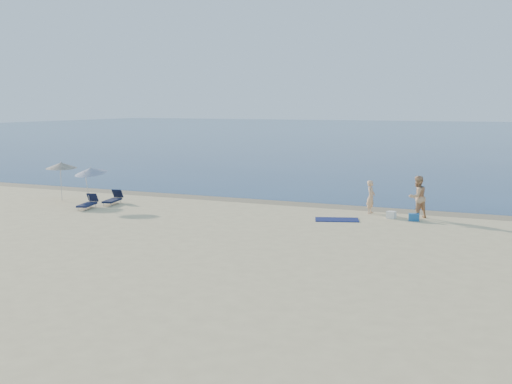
# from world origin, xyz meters

# --- Properties ---
(ground) EXTENTS (160.00, 160.00, 0.00)m
(ground) POSITION_xyz_m (0.00, 0.00, 0.00)
(ground) COLOR beige
(ground) RESTS_ON ground
(sea) EXTENTS (240.00, 160.00, 0.01)m
(sea) POSITION_xyz_m (0.00, 100.00, 0.00)
(sea) COLOR #0D264E
(sea) RESTS_ON ground
(wet_sand_strip) EXTENTS (240.00, 1.60, 0.00)m
(wet_sand_strip) POSITION_xyz_m (0.00, 19.40, 0.00)
(wet_sand_strip) COLOR #847254
(wet_sand_strip) RESTS_ON ground
(person_left) EXTENTS (0.40, 0.59, 1.56)m
(person_left) POSITION_xyz_m (4.32, 18.09, 0.78)
(person_left) COLOR #E4AC80
(person_left) RESTS_ON ground
(person_right) EXTENTS (1.15, 1.19, 1.93)m
(person_right) POSITION_xyz_m (6.54, 17.68, 0.96)
(person_right) COLOR tan
(person_right) RESTS_ON ground
(beach_towel) EXTENTS (2.16, 1.63, 0.03)m
(beach_towel) POSITION_xyz_m (3.37, 15.76, 0.02)
(beach_towel) COLOR #0E1548
(beach_towel) RESTS_ON ground
(white_bag) EXTENTS (0.43, 0.38, 0.32)m
(white_bag) POSITION_xyz_m (5.49, 17.16, 0.16)
(white_bag) COLOR white
(white_bag) RESTS_ON ground
(blue_cooler) EXTENTS (0.52, 0.42, 0.33)m
(blue_cooler) POSITION_xyz_m (6.54, 16.93, 0.16)
(blue_cooler) COLOR #1C589B
(blue_cooler) RESTS_ON ground
(umbrella_near) EXTENTS (1.86, 1.88, 2.11)m
(umbrella_near) POSITION_xyz_m (-9.08, 14.47, 1.80)
(umbrella_near) COLOR silver
(umbrella_near) RESTS_ON ground
(umbrella_far) EXTENTS (2.11, 2.11, 2.14)m
(umbrella_far) POSITION_xyz_m (-11.66, 15.33, 1.89)
(umbrella_far) COLOR silver
(umbrella_far) RESTS_ON ground
(lounger_left) EXTENTS (0.85, 1.66, 0.70)m
(lounger_left) POSITION_xyz_m (-8.49, 15.45, 0.25)
(lounger_left) COLOR #121732
(lounger_left) RESTS_ON ground
(lounger_right) EXTENTS (0.88, 1.64, 0.69)m
(lounger_right) POSITION_xyz_m (-8.80, 13.83, 0.25)
(lounger_right) COLOR #161D3E
(lounger_right) RESTS_ON ground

